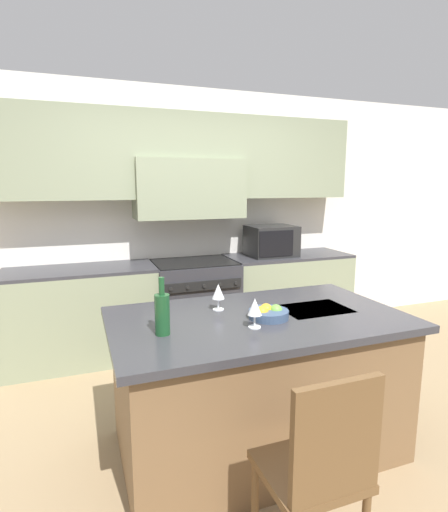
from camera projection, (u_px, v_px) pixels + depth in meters
ground_plane at (261, 433)px, 2.76m from camera, size 10.00×10.00×0.00m
back_cabinetry at (186, 194)px, 4.24m from camera, size 10.00×0.46×2.70m
back_counter at (194, 303)px, 4.21m from camera, size 3.62×0.62×0.91m
range_stove at (194, 304)px, 4.19m from camera, size 0.84×0.70×0.91m
microwave at (271, 241)px, 4.41m from camera, size 0.51×0.43×0.33m
kitchen_island at (257, 382)px, 2.55m from camera, size 1.81×1.05×0.89m
island_chair at (320, 465)px, 1.67m from camera, size 0.42×0.40×0.96m
wine_bottle at (162, 313)px, 2.14m from camera, size 0.08×0.08×0.32m
wine_glass_near at (255, 308)px, 2.24m from camera, size 0.08×0.08×0.17m
wine_glass_far at (218, 292)px, 2.56m from camera, size 0.08×0.08×0.17m
fruit_bowl at (268, 313)px, 2.42m from camera, size 0.24×0.24×0.08m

